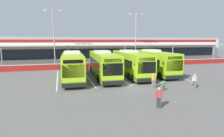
# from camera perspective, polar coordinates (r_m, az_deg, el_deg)

# --- Properties ---
(ground_plane) EXTENTS (200.00, 200.00, 0.00)m
(ground_plane) POSITION_cam_1_polar(r_m,az_deg,el_deg) (21.94, 5.75, -5.12)
(ground_plane) COLOR #605E5B
(terminal_building) EXTENTS (70.00, 13.00, 6.00)m
(terminal_building) POSITION_cam_1_polar(r_m,az_deg,el_deg) (47.42, -6.25, 5.95)
(terminal_building) COLOR beige
(terminal_building) RESTS_ON ground
(red_barrier_wall) EXTENTS (60.00, 0.40, 1.10)m
(red_barrier_wall) POSITION_cam_1_polar(r_m,az_deg,el_deg) (35.50, -2.84, 1.11)
(red_barrier_wall) COLOR maroon
(red_barrier_wall) RESTS_ON ground
(coach_bus_leftmost) EXTENTS (3.39, 12.26, 3.78)m
(coach_bus_leftmost) POSITION_cam_1_polar(r_m,az_deg,el_deg) (25.54, -12.14, 0.76)
(coach_bus_leftmost) COLOR #9ED11E
(coach_bus_leftmost) RESTS_ON ground
(coach_bus_left_centre) EXTENTS (3.39, 12.26, 3.78)m
(coach_bus_left_centre) POSITION_cam_1_polar(r_m,az_deg,el_deg) (26.11, -2.73, 1.11)
(coach_bus_left_centre) COLOR #9ED11E
(coach_bus_left_centre) RESTS_ON ground
(coach_bus_centre) EXTENTS (3.39, 12.26, 3.78)m
(coach_bus_centre) POSITION_cam_1_polar(r_m,az_deg,el_deg) (27.64, 5.76, 1.50)
(coach_bus_centre) COLOR #9ED11E
(coach_bus_centre) RESTS_ON ground
(coach_bus_right_centre) EXTENTS (3.39, 12.26, 3.78)m
(coach_bus_right_centre) POSITION_cam_1_polar(r_m,az_deg,el_deg) (29.97, 12.84, 1.88)
(coach_bus_right_centre) COLOR #9ED11E
(coach_bus_right_centre) RESTS_ON ground
(bay_stripe_far_west) EXTENTS (0.14, 13.00, 0.01)m
(bay_stripe_far_west) POSITION_cam_1_polar(r_m,az_deg,el_deg) (26.33, -16.63, -3.11)
(bay_stripe_far_west) COLOR silver
(bay_stripe_far_west) RESTS_ON ground
(bay_stripe_west) EXTENTS (0.14, 13.00, 0.01)m
(bay_stripe_west) POSITION_cam_1_polar(r_m,az_deg,el_deg) (26.58, -7.54, -2.71)
(bay_stripe_west) COLOR silver
(bay_stripe_west) RESTS_ON ground
(bay_stripe_mid_west) EXTENTS (0.14, 13.00, 0.01)m
(bay_stripe_mid_west) POSITION_cam_1_polar(r_m,az_deg,el_deg) (27.48, 1.16, -2.26)
(bay_stripe_mid_west) COLOR silver
(bay_stripe_mid_west) RESTS_ON ground
(bay_stripe_centre) EXTENTS (0.14, 13.00, 0.01)m
(bay_stripe_centre) POSITION_cam_1_polar(r_m,az_deg,el_deg) (28.96, 9.14, -1.81)
(bay_stripe_centre) COLOR silver
(bay_stripe_centre) RESTS_ON ground
(bay_stripe_mid_east) EXTENTS (0.14, 13.00, 0.01)m
(bay_stripe_mid_east) POSITION_cam_1_polar(r_m,az_deg,el_deg) (30.95, 16.21, -1.37)
(bay_stripe_mid_east) COLOR silver
(bay_stripe_mid_east) RESTS_ON ground
(pedestrian_with_handbag) EXTENTS (0.63, 0.30, 1.62)m
(pedestrian_with_handbag) POSITION_cam_1_polar(r_m,az_deg,el_deg) (21.99, 24.19, -3.53)
(pedestrian_with_handbag) COLOR slate
(pedestrian_with_handbag) RESTS_ON ground
(pedestrian_in_dark_coat) EXTENTS (0.53, 0.38, 1.62)m
(pedestrian_in_dark_coat) POSITION_cam_1_polar(r_m,az_deg,el_deg) (14.85, 14.38, -8.59)
(pedestrian_in_dark_coat) COLOR #33333D
(pedestrian_in_dark_coat) RESTS_ON ground
(pedestrian_child) EXTENTS (0.33, 0.18, 1.00)m
(pedestrian_child) POSITION_cam_1_polar(r_m,az_deg,el_deg) (20.07, 15.79, -5.12)
(pedestrian_child) COLOR #4C4238
(pedestrian_child) RESTS_ON ground
(pedestrian_near_bin) EXTENTS (0.54, 0.29, 1.62)m
(pedestrian_near_bin) POSITION_cam_1_polar(r_m,az_deg,el_deg) (20.83, 12.86, -3.57)
(pedestrian_near_bin) COLOR slate
(pedestrian_near_bin) RESTS_ON ground
(lamp_post_west) EXTENTS (3.24, 0.28, 11.00)m
(lamp_post_west) POSITION_cam_1_polar(r_m,az_deg,el_deg) (36.95, -17.62, 9.93)
(lamp_post_west) COLOR #9E9EA3
(lamp_post_west) RESTS_ON ground
(lamp_post_centre) EXTENTS (3.24, 0.28, 11.00)m
(lamp_post_centre) POSITION_cam_1_polar(r_m,az_deg,el_deg) (40.48, 7.41, 10.11)
(lamp_post_centre) COLOR #9E9EA3
(lamp_post_centre) RESTS_ON ground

